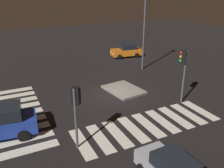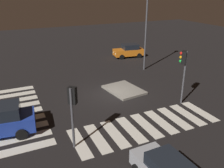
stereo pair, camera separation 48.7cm
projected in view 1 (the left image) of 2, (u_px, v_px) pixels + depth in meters
ground_plane at (112, 95)px, 20.38m from camera, size 80.00×80.00×0.00m
traffic_island at (124, 90)px, 21.22m from camera, size 3.77×3.03×0.18m
car_orange at (126, 51)px, 31.37m from camera, size 2.23×4.03×1.69m
traffic_light_north at (183, 64)px, 17.94m from camera, size 0.54×0.53×4.17m
traffic_light_east at (76, 103)px, 12.80m from camera, size 0.53×0.54×3.62m
street_lamp at (145, 16)px, 24.73m from camera, size 0.56×0.56×8.54m
crosswalk_near at (20, 114)px, 17.32m from camera, size 9.90×3.20×0.02m
crosswalk_side at (148, 125)px, 15.90m from camera, size 3.20×9.90×0.02m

